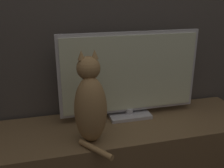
# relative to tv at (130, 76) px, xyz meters

# --- Properties ---
(tv_stand) EXTENTS (1.52, 0.45, 0.54)m
(tv_stand) POSITION_rel_tv_xyz_m (-0.05, -0.10, -0.53)
(tv_stand) COLOR brown
(tv_stand) RESTS_ON ground_plane
(tv) EXTENTS (0.83, 0.15, 0.51)m
(tv) POSITION_rel_tv_xyz_m (0.00, 0.00, 0.00)
(tv) COLOR #B7B7BC
(tv) RESTS_ON tv_stand
(cat) EXTENTS (0.16, 0.28, 0.47)m
(cat) POSITION_rel_tv_xyz_m (-0.27, -0.21, -0.06)
(cat) COLOR #997547
(cat) RESTS_ON tv_stand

